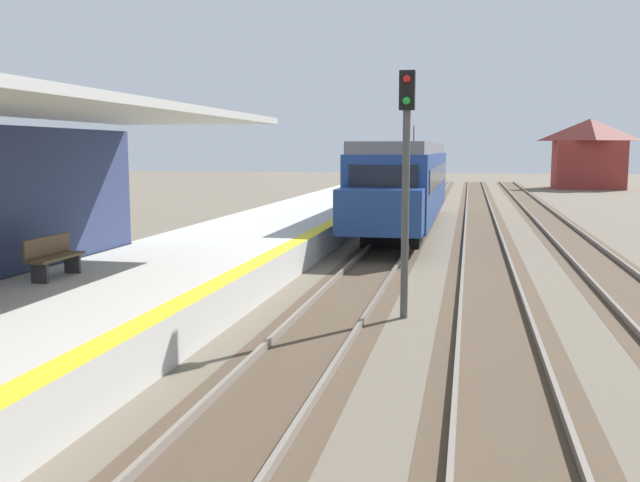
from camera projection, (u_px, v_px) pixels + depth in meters
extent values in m
cube|color=#B7B5AD|center=(173.00, 276.00, 17.53)|extent=(5.00, 80.00, 0.90)
cube|color=yellow|center=(259.00, 261.00, 17.01)|extent=(0.50, 80.00, 0.01)
cube|color=#4C3D2D|center=(369.00, 273.00, 20.56)|extent=(2.34, 120.00, 0.01)
cube|color=slate|center=(345.00, 269.00, 20.70)|extent=(0.08, 120.00, 0.15)
cube|color=slate|center=(394.00, 271.00, 20.40)|extent=(0.08, 120.00, 0.15)
cube|color=#4C3D2D|center=(488.00, 277.00, 19.86)|extent=(2.34, 120.00, 0.01)
cube|color=slate|center=(463.00, 273.00, 20.00)|extent=(0.08, 120.00, 0.15)
cube|color=slate|center=(515.00, 275.00, 19.70)|extent=(0.08, 120.00, 0.15)
cube|color=#4C3D2D|center=(616.00, 282.00, 19.16)|extent=(2.34, 120.00, 0.01)
cube|color=slate|center=(588.00, 278.00, 19.30)|extent=(0.08, 120.00, 0.15)
cube|color=navy|center=(407.00, 183.00, 32.06)|extent=(2.90, 18.00, 2.70)
cube|color=slate|center=(407.00, 148.00, 31.85)|extent=(2.67, 18.00, 0.44)
cube|color=black|center=(383.00, 183.00, 23.25)|extent=(2.32, 0.06, 1.21)
cube|color=navy|center=(380.00, 212.00, 22.61)|extent=(2.78, 1.60, 1.49)
cube|color=black|center=(439.00, 174.00, 31.70)|extent=(0.04, 15.84, 0.86)
cylinder|color=#333333|center=(414.00, 135.00, 35.26)|extent=(0.06, 0.06, 0.90)
cube|color=black|center=(393.00, 235.00, 26.60)|extent=(2.17, 2.20, 0.72)
cube|color=black|center=(416.00, 210.00, 37.95)|extent=(2.17, 2.20, 0.72)
cylinder|color=#4C4C4C|center=(405.00, 216.00, 14.77)|extent=(0.16, 0.16, 4.40)
cube|color=black|center=(407.00, 90.00, 14.44)|extent=(0.32, 0.24, 0.80)
sphere|color=red|center=(407.00, 79.00, 14.27)|extent=(0.16, 0.16, 0.16)
sphere|color=green|center=(406.00, 101.00, 14.33)|extent=(0.16, 0.16, 0.16)
cube|color=brown|center=(56.00, 257.00, 14.71)|extent=(0.44, 1.60, 0.06)
cube|color=brown|center=(47.00, 246.00, 14.72)|extent=(0.06, 1.60, 0.40)
cube|color=#333333|center=(40.00, 273.00, 14.16)|extent=(0.36, 0.08, 0.44)
cube|color=#333333|center=(72.00, 263.00, 15.32)|extent=(0.36, 0.08, 0.44)
cube|color=maroon|center=(588.00, 165.00, 64.55)|extent=(6.00, 4.80, 4.40)
pyramid|color=maroon|center=(590.00, 130.00, 64.14)|extent=(6.60, 5.28, 2.00)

